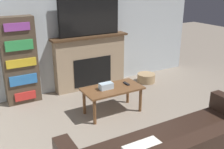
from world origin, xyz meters
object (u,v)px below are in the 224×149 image
object	(u,v)px
tv	(89,15)
storage_basket	(146,78)
bookshelf	(20,61)
coffee_table	(113,91)
fireplace	(90,62)

from	to	relation	value
tv	storage_basket	world-z (taller)	tv
tv	bookshelf	distance (m)	1.52
tv	coffee_table	xyz separation A→B (m)	(-0.17, -1.18, -1.08)
tv	coffee_table	world-z (taller)	tv
fireplace	tv	bearing A→B (deg)	-90.00
coffee_table	storage_basket	size ratio (longest dim) A/B	2.54
coffee_table	bookshelf	world-z (taller)	bookshelf
coffee_table	storage_basket	distance (m)	1.59
tv	storage_basket	distance (m)	1.82
tv	bookshelf	xyz separation A→B (m)	(-1.35, -0.00, -0.70)
fireplace	tv	xyz separation A→B (m)	(0.00, -0.02, 0.92)
coffee_table	bookshelf	size ratio (longest dim) A/B	0.63
fireplace	coffee_table	world-z (taller)	fireplace
fireplace	coffee_table	xyz separation A→B (m)	(-0.17, -1.20, -0.16)
fireplace	bookshelf	world-z (taller)	bookshelf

